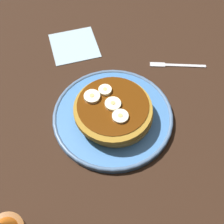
# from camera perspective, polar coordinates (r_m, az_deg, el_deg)

# --- Properties ---
(ground_plane) EXTENTS (1.40, 1.40, 0.03)m
(ground_plane) POSITION_cam_1_polar(r_m,az_deg,el_deg) (0.67, 0.00, -1.88)
(ground_plane) COLOR black
(plate) EXTENTS (0.25, 0.25, 0.02)m
(plate) POSITION_cam_1_polar(r_m,az_deg,el_deg) (0.65, 0.00, -0.79)
(plate) COLOR #3F72B2
(plate) RESTS_ON ground_plane
(pancake_stack) EXTENTS (0.16, 0.16, 0.04)m
(pancake_stack) POSITION_cam_1_polar(r_m,az_deg,el_deg) (0.63, 0.33, 0.32)
(pancake_stack) COLOR gold
(pancake_stack) RESTS_ON plate
(banana_slice_0) EXTENTS (0.03, 0.03, 0.01)m
(banana_slice_0) POSITION_cam_1_polar(r_m,az_deg,el_deg) (0.62, 0.07, 1.65)
(banana_slice_0) COLOR #F3E9B6
(banana_slice_0) RESTS_ON pancake_stack
(banana_slice_1) EXTENTS (0.03, 0.03, 0.01)m
(banana_slice_1) POSITION_cam_1_polar(r_m,az_deg,el_deg) (0.63, -1.43, 3.95)
(banana_slice_1) COLOR #F8F1BF
(banana_slice_1) RESTS_ON pancake_stack
(banana_slice_2) EXTENTS (0.03, 0.03, 0.01)m
(banana_slice_2) POSITION_cam_1_polar(r_m,az_deg,el_deg) (0.60, 1.32, -0.80)
(banana_slice_2) COLOR #FAF0C5
(banana_slice_2) RESTS_ON pancake_stack
(banana_slice_3) EXTENTS (0.03, 0.03, 0.01)m
(banana_slice_3) POSITION_cam_1_polar(r_m,az_deg,el_deg) (0.63, -3.78, 2.77)
(banana_slice_3) COLOR #FDF2C4
(banana_slice_3) RESTS_ON pancake_stack
(napkin) EXTENTS (0.14, 0.14, 0.00)m
(napkin) POSITION_cam_1_polar(r_m,az_deg,el_deg) (0.80, -6.94, 11.82)
(napkin) COLOR #99B2BF
(napkin) RESTS_ON ground_plane
(fork) EXTENTS (0.13, 0.02, 0.01)m
(fork) POSITION_cam_1_polar(r_m,az_deg,el_deg) (0.76, 11.02, 8.32)
(fork) COLOR silver
(fork) RESTS_ON ground_plane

